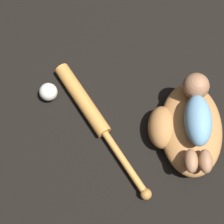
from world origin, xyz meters
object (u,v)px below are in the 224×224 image
object	(u,v)px
baseball_bat	(91,112)
baseball	(48,92)
baseball_glove	(186,128)
baby_figure	(197,115)

from	to	relation	value
baseball_bat	baseball	xyz separation A→B (m)	(0.05, 0.18, 0.01)
baseball_glove	baseball	size ratio (longest dim) A/B	5.43
baseball_glove	baseball	xyz separation A→B (m)	(0.06, 0.53, -0.02)
baby_figure	baseball	bearing A→B (deg)	86.63
baby_figure	baseball_bat	distance (m)	0.39
baseball_glove	baby_figure	xyz separation A→B (m)	(0.02, -0.01, 0.09)
baseball_glove	baseball_bat	world-z (taller)	baseball_glove
baseball_glove	baby_figure	distance (m)	0.10
baseball_glove	baby_figure	size ratio (longest dim) A/B	1.10
baby_figure	baseball_bat	xyz separation A→B (m)	(-0.02, 0.37, -0.12)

